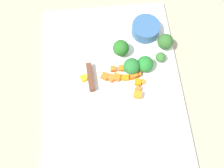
# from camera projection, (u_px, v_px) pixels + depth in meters

# --- Properties ---
(ground_plane) EXTENTS (4.00, 4.00, 0.00)m
(ground_plane) POSITION_uv_depth(u_px,v_px,m) (112.00, 87.00, 0.61)
(ground_plane) COLOR #A29980
(cutting_board) EXTENTS (0.51, 0.36, 0.01)m
(cutting_board) POSITION_uv_depth(u_px,v_px,m) (112.00, 86.00, 0.61)
(cutting_board) COLOR white
(cutting_board) RESTS_ON ground_plane
(prep_bowl) EXTENTS (0.08, 0.08, 0.03)m
(prep_bowl) POSITION_uv_depth(u_px,v_px,m) (146.00, 29.00, 0.64)
(prep_bowl) COLOR #355F92
(prep_bowl) RESTS_ON cutting_board
(chef_knife) EXTENTS (0.33, 0.04, 0.02)m
(chef_knife) POSITION_uv_depth(u_px,v_px,m) (94.00, 101.00, 0.58)
(chef_knife) COLOR silver
(chef_knife) RESTS_ON cutting_board
(carrot_dice_0) EXTENTS (0.02, 0.02, 0.01)m
(carrot_dice_0) POSITION_uv_depth(u_px,v_px,m) (138.00, 81.00, 0.60)
(carrot_dice_0) COLOR orange
(carrot_dice_0) RESTS_ON cutting_board
(carrot_dice_1) EXTENTS (0.02, 0.02, 0.02)m
(carrot_dice_1) POSITION_uv_depth(u_px,v_px,m) (133.00, 70.00, 0.61)
(carrot_dice_1) COLOR orange
(carrot_dice_1) RESTS_ON cutting_board
(carrot_dice_2) EXTENTS (0.02, 0.02, 0.01)m
(carrot_dice_2) POSITION_uv_depth(u_px,v_px,m) (122.00, 77.00, 0.61)
(carrot_dice_2) COLOR orange
(carrot_dice_2) RESTS_ON cutting_board
(carrot_dice_3) EXTENTS (0.02, 0.02, 0.01)m
(carrot_dice_3) POSITION_uv_depth(u_px,v_px,m) (113.00, 78.00, 0.60)
(carrot_dice_3) COLOR orange
(carrot_dice_3) RESTS_ON cutting_board
(carrot_dice_4) EXTENTS (0.01, 0.02, 0.01)m
(carrot_dice_4) POSITION_uv_depth(u_px,v_px,m) (126.00, 78.00, 0.60)
(carrot_dice_4) COLOR orange
(carrot_dice_4) RESTS_ON cutting_board
(carrot_dice_5) EXTENTS (0.02, 0.02, 0.01)m
(carrot_dice_5) POSITION_uv_depth(u_px,v_px,m) (138.00, 89.00, 0.59)
(carrot_dice_5) COLOR orange
(carrot_dice_5) RESTS_ON cutting_board
(carrot_dice_6) EXTENTS (0.02, 0.02, 0.01)m
(carrot_dice_6) POSITION_uv_depth(u_px,v_px,m) (105.00, 76.00, 0.60)
(carrot_dice_6) COLOR orange
(carrot_dice_6) RESTS_ON cutting_board
(carrot_dice_7) EXTENTS (0.02, 0.02, 0.01)m
(carrot_dice_7) POSITION_uv_depth(u_px,v_px,m) (121.00, 68.00, 0.61)
(carrot_dice_7) COLOR orange
(carrot_dice_7) RESTS_ON cutting_board
(carrot_dice_8) EXTENTS (0.02, 0.02, 0.02)m
(carrot_dice_8) POSITION_uv_depth(u_px,v_px,m) (138.00, 95.00, 0.58)
(carrot_dice_8) COLOR orange
(carrot_dice_8) RESTS_ON cutting_board
(carrot_dice_9) EXTENTS (0.01, 0.01, 0.01)m
(carrot_dice_9) POSITION_uv_depth(u_px,v_px,m) (113.00, 69.00, 0.61)
(carrot_dice_9) COLOR orange
(carrot_dice_9) RESTS_ON cutting_board
(carrot_dice_10) EXTENTS (0.01, 0.01, 0.01)m
(carrot_dice_10) POSITION_uv_depth(u_px,v_px,m) (139.00, 74.00, 0.61)
(carrot_dice_10) COLOR orange
(carrot_dice_10) RESTS_ON cutting_board
(carrot_dice_11) EXTENTS (0.02, 0.02, 0.02)m
(carrot_dice_11) POSITION_uv_depth(u_px,v_px,m) (133.00, 76.00, 0.60)
(carrot_dice_11) COLOR orange
(carrot_dice_11) RESTS_ON cutting_board
(carrot_dice_12) EXTENTS (0.02, 0.02, 0.02)m
(carrot_dice_12) POSITION_uv_depth(u_px,v_px,m) (117.00, 77.00, 0.60)
(carrot_dice_12) COLOR orange
(carrot_dice_12) RESTS_ON cutting_board
(carrot_dice_13) EXTENTS (0.01, 0.01, 0.01)m
(carrot_dice_13) POSITION_uv_depth(u_px,v_px,m) (143.00, 81.00, 0.60)
(carrot_dice_13) COLOR orange
(carrot_dice_13) RESTS_ON cutting_board
(pepper_dice_0) EXTENTS (0.02, 0.02, 0.01)m
(pepper_dice_0) POSITION_uv_depth(u_px,v_px,m) (84.00, 78.00, 0.60)
(pepper_dice_0) COLOR yellow
(pepper_dice_0) RESTS_ON cutting_board
(pepper_dice_1) EXTENTS (0.02, 0.02, 0.01)m
(pepper_dice_1) POSITION_uv_depth(u_px,v_px,m) (89.00, 77.00, 0.60)
(pepper_dice_1) COLOR yellow
(pepper_dice_1) RESTS_ON cutting_board
(broccoli_floret_0) EXTENTS (0.03, 0.03, 0.03)m
(broccoli_floret_0) POSITION_uv_depth(u_px,v_px,m) (161.00, 57.00, 0.61)
(broccoli_floret_0) COLOR #96AE5E
(broccoli_floret_0) RESTS_ON cutting_board
(broccoli_floret_1) EXTENTS (0.04, 0.04, 0.05)m
(broccoli_floret_1) POSITION_uv_depth(u_px,v_px,m) (121.00, 48.00, 0.61)
(broccoli_floret_1) COLOR #95BF59
(broccoli_floret_1) RESTS_ON cutting_board
(broccoli_floret_2) EXTENTS (0.04, 0.04, 0.05)m
(broccoli_floret_2) POSITION_uv_depth(u_px,v_px,m) (132.00, 66.00, 0.60)
(broccoli_floret_2) COLOR #87C457
(broccoli_floret_2) RESTS_ON cutting_board
(broccoli_floret_3) EXTENTS (0.04, 0.04, 0.04)m
(broccoli_floret_3) POSITION_uv_depth(u_px,v_px,m) (165.00, 42.00, 0.62)
(broccoli_floret_3) COLOR #83C164
(broccoli_floret_3) RESTS_ON cutting_board
(broccoli_floret_4) EXTENTS (0.04, 0.04, 0.04)m
(broccoli_floret_4) POSITION_uv_depth(u_px,v_px,m) (145.00, 64.00, 0.60)
(broccoli_floret_4) COLOR #81BF63
(broccoli_floret_4) RESTS_ON cutting_board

